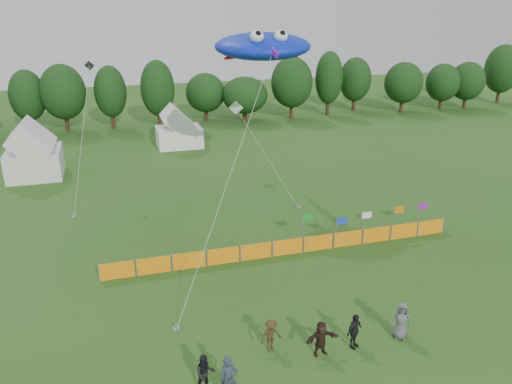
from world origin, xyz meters
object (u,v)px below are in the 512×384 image
object	(u,v)px
tent_right	(179,131)
spectator_f	(321,338)
spectator_a	(229,379)
stingray_kite	(261,46)
spectator_b	(205,374)
tent_left	(34,154)
barrier_fence	(288,247)
spectator_e	(401,321)
spectator_c	(271,336)
spectator_d	(354,331)

from	to	relation	value
tent_right	spectator_f	size ratio (longest dim) A/B	2.92
spectator_a	spectator_f	size ratio (longest dim) A/B	1.19
spectator_a	stingray_kite	size ratio (longest dim) A/B	0.08
tent_right	spectator_b	world-z (taller)	tent_right
tent_right	tent_left	bearing A→B (deg)	-154.85
barrier_fence	spectator_a	xyz separation A→B (m)	(-6.21, -10.52, 0.47)
tent_left	stingray_kite	bearing A→B (deg)	-30.44
spectator_f	barrier_fence	bearing A→B (deg)	76.08
spectator_a	spectator_f	xyz separation A→B (m)	(4.42, 1.45, -0.16)
spectator_e	stingray_kite	world-z (taller)	stingray_kite
spectator_f	spectator_c	bearing A→B (deg)	153.76
spectator_b	stingray_kite	world-z (taller)	stingray_kite
spectator_a	spectator_d	world-z (taller)	spectator_a
spectator_b	spectator_f	size ratio (longest dim) A/B	1.02
spectator_d	stingray_kite	distance (m)	21.72
spectator_a	stingray_kite	bearing A→B (deg)	73.58
tent_right	spectator_b	bearing A→B (deg)	-96.84
spectator_c	tent_right	bearing A→B (deg)	80.86
tent_left	spectator_c	world-z (taller)	tent_left
tent_left	spectator_d	xyz separation A→B (m)	(16.00, -29.16, -1.19)
barrier_fence	spectator_e	distance (m)	9.30
tent_right	spectator_e	bearing A→B (deg)	-82.35
tent_right	barrier_fence	world-z (taller)	tent_right
tent_left	spectator_f	xyz separation A→B (m)	(14.40, -29.18, -1.22)
spectator_f	spectator_a	bearing A→B (deg)	-164.67
spectator_f	stingray_kite	distance (m)	21.92
tent_left	spectator_d	size ratio (longest dim) A/B	2.72
spectator_e	spectator_b	bearing A→B (deg)	-151.90
tent_right	spectator_f	xyz separation A→B (m)	(0.85, -35.55, -0.87)
spectator_a	spectator_c	xyz separation A→B (m)	(2.44, 2.31, -0.20)
spectator_b	spectator_d	distance (m)	6.83
spectator_a	spectator_b	xyz separation A→B (m)	(-0.77, 0.71, -0.14)
tent_left	tent_right	world-z (taller)	tent_left
spectator_a	spectator_d	bearing A→B (deg)	17.56
spectator_f	spectator_d	bearing A→B (deg)	-1.87
tent_right	spectator_d	size ratio (longest dim) A/B	2.82
tent_right	stingray_kite	xyz separation A→B (m)	(3.93, -16.64, 9.78)
barrier_fence	stingray_kite	bearing A→B (deg)	82.49
spectator_a	spectator_c	world-z (taller)	spectator_a
spectator_b	spectator_f	xyz separation A→B (m)	(5.20, 0.74, -0.01)
spectator_d	spectator_c	bearing A→B (deg)	138.94
spectator_c	stingray_kite	bearing A→B (deg)	67.06
spectator_e	spectator_f	size ratio (longest dim) A/B	1.12
spectator_c	stingray_kite	world-z (taller)	stingray_kite
spectator_c	spectator_e	bearing A→B (deg)	-15.24
spectator_a	spectator_e	world-z (taller)	spectator_a
spectator_b	stingray_kite	bearing A→B (deg)	65.28
spectator_f	stingray_kite	bearing A→B (deg)	77.96
tent_right	spectator_a	bearing A→B (deg)	-95.52
barrier_fence	spectator_d	world-z (taller)	spectator_d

